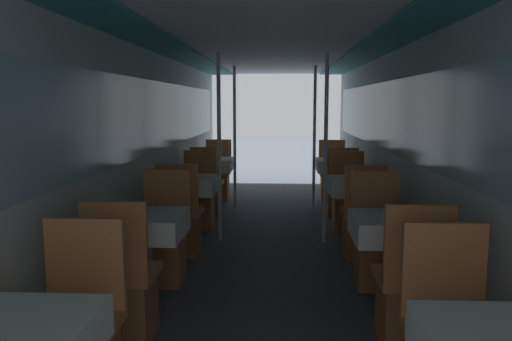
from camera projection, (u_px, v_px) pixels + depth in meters
The scene contains 25 objects.
wall_left at pixel (135, 150), 4.65m from camera, with size 0.05×10.31×2.05m.
wall_right at pixel (409, 152), 4.53m from camera, with size 0.05×10.31×2.05m.
ceiling_panel at pixel (271, 39), 4.46m from camera, with size 2.53×10.31×0.07m.
dining_table_left_1 at pixel (146, 229), 3.69m from camera, with size 0.57×0.57×0.72m.
chair_left_near_1 at pixel (125, 296), 3.19m from camera, with size 0.41×0.41×0.95m.
chair_left_far_1 at pixel (164, 248), 4.26m from camera, with size 0.41×0.41×0.95m.
dining_table_left_2 at pixel (190, 188), 5.50m from camera, with size 0.57×0.57×0.72m.
chair_left_near_2 at pixel (181, 226), 5.01m from camera, with size 0.41×0.41×0.95m.
chair_left_far_2 at pixel (199, 205), 6.07m from camera, with size 0.41×0.41×0.95m.
support_pole_left_2 at pixel (219, 149), 5.42m from camera, with size 0.04×0.04×2.05m.
dining_table_left_3 at pixel (213, 167), 7.31m from camera, with size 0.57×0.57×0.72m.
chair_left_near_3 at pixel (208, 193), 6.82m from camera, with size 0.41×0.41×0.95m.
chair_left_far_3 at pixel (218, 181), 7.88m from camera, with size 0.41×0.41×0.95m.
support_pole_left_3 at pixel (235, 138), 7.24m from camera, with size 0.04×0.04×2.05m.
dining_table_right_1 at pixel (392, 233), 3.60m from camera, with size 0.57×0.57×0.72m.
chair_right_near_1 at pixel (409, 302), 3.11m from camera, with size 0.41×0.41×0.95m.
chair_right_far_1 at pixel (377, 251), 4.17m from camera, with size 0.41×0.41×0.95m.
dining_table_right_2 at pixel (355, 189), 5.41m from camera, with size 0.57×0.57×0.72m.
chair_right_near_2 at pixel (362, 228), 4.92m from camera, with size 0.41×0.41×0.95m.
chair_right_far_2 at pixel (348, 206), 5.98m from camera, with size 0.41×0.41×0.95m.
support_pole_right_2 at pixel (326, 150), 5.37m from camera, with size 0.04×0.04×2.05m.
dining_table_right_3 at pixel (336, 168), 7.22m from camera, with size 0.57×0.57×0.72m.
chair_right_near_3 at pixel (340, 195), 6.73m from camera, with size 0.41×0.41×0.95m.
chair_right_far_3 at pixel (332, 182), 7.79m from camera, with size 0.41×0.41×0.95m.
support_pole_right_3 at pixel (314, 138), 7.18m from camera, with size 0.04×0.04×2.05m.
Camera 1 is at (0.09, -0.82, 1.52)m, focal length 35.00 mm.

